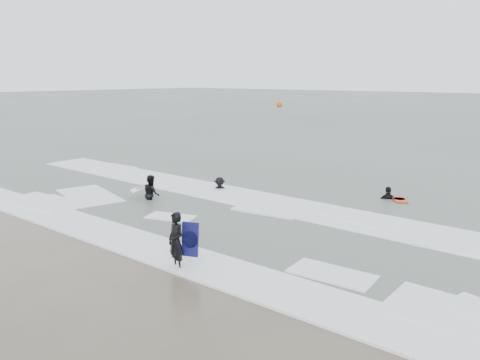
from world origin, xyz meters
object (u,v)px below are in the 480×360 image
Objects in this scene: surfer_breaker at (220,190)px; surfer_right_near at (388,200)px; surfer_centre at (177,269)px; surfer_wading at (152,200)px; buoy at (279,105)px.

surfer_right_near is at bearing -8.01° from surfer_breaker.
surfer_centre reaches higher than surfer_breaker.
surfer_breaker is (1.13, 3.17, 0.00)m from surfer_wading.
surfer_wading is 3.37m from surfer_breaker.
surfer_breaker is 7.59m from surfer_right_near.
buoy reaches higher than surfer_breaker.
surfer_right_near is at bearing -51.34° from buoy.
surfer_centre is at bearing -89.81° from surfer_breaker.
surfer_wading is 65.40m from buoy.
surfer_centre is 1.11× the size of surfer_breaker.
surfer_breaker is at bearing -9.40° from surfer_right_near.
surfer_right_near is at bearing -114.34° from surfer_wading.
surfer_breaker is (-5.18, 7.65, 0.00)m from surfer_centre.
surfer_right_near reaches higher than surfer_breaker.
surfer_centre is 0.95× the size of surfer_right_near.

